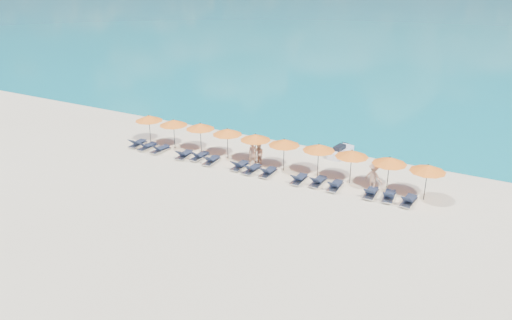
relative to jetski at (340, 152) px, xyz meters
The scene contains 32 objects.
ground 9.84m from the jetski, 111.12° to the right, with size 1400.00×1400.00×0.00m, color beige.
headland_main 612.69m from the jetski, 119.76° to the left, with size 374.00×242.00×126.50m.
headland_small 572.92m from the jetski, 105.58° to the left, with size 162.00×126.00×85.50m.
jetski is the anchor object (origin of this frame).
beachgoer_a 6.54m from the jetski, 136.43° to the right, with size 0.61×0.40×1.67m, color tan.
beachgoer_b 6.08m from the jetski, 136.86° to the right, with size 0.73×0.42×1.51m, color tan.
beachgoer_c 5.91m from the jetski, 50.70° to the right, with size 1.19×0.55×1.84m, color tan.
umbrella_0 14.59m from the jetski, 162.41° to the right, with size 2.10×2.10×2.28m.
umbrella_1 12.41m from the jetski, 159.16° to the right, with size 2.10×2.10×2.28m.
umbrella_2 10.28m from the jetski, 155.89° to the right, with size 2.10×2.10×2.28m.
umbrella_3 8.27m from the jetski, 148.36° to the right, with size 2.10×2.10×2.28m.
umbrella_4 6.53m from the jetski, 136.87° to the right, with size 2.10×2.10×2.28m.
umbrella_5 5.23m from the jetski, 119.69° to the right, with size 2.10×2.10×2.28m.
umbrella_6 4.43m from the jetski, 91.24° to the right, with size 2.10×2.10×2.28m.
umbrella_7 4.94m from the jetski, 62.84° to the right, with size 2.10×2.10×2.28m.
umbrella_8 6.35m from the jetski, 42.91° to the right, with size 2.10×2.10×2.28m.
umbrella_9 8.15m from the jetski, 32.47° to the right, with size 2.10×2.10×2.28m.
lounger_0 15.23m from the jetski, 159.13° to the right, with size 0.77×1.75×0.66m.
lounger_1 14.30m from the jetski, 157.12° to the right, with size 0.75×1.74×0.66m.
lounger_2 13.18m from the jetski, 155.01° to the right, with size 0.77×1.75×0.66m.
lounger_3 11.23m from the jetski, 149.90° to the right, with size 0.79×1.76×0.66m.
lounger_4 10.12m from the jetski, 148.23° to the right, with size 0.72×1.73×0.66m.
lounger_5 9.28m from the jetski, 142.98° to the right, with size 0.74×1.74×0.66m.
lounger_6 7.53m from the jetski, 133.58° to the right, with size 0.66×1.71×0.66m.
lounger_7 6.98m from the jetski, 126.58° to the right, with size 0.72×1.74×0.66m.
lounger_8 6.29m from the jetski, 118.37° to the right, with size 0.62×1.70×0.66m.
lounger_9 5.63m from the jetski, 97.68° to the right, with size 0.63×1.70×0.66m.
lounger_10 5.36m from the jetski, 85.16° to the right, with size 0.66×1.71×0.66m.
lounger_11 5.66m from the jetski, 73.36° to the right, with size 0.66×1.72×0.66m.
lounger_12 6.58m from the jetski, 54.25° to the right, with size 0.68×1.72×0.66m.
lounger_13 7.20m from the jetski, 46.95° to the right, with size 0.79×1.76×0.66m.
lounger_14 8.08m from the jetski, 41.18° to the right, with size 0.74×1.74×0.66m.
Camera 1 is at (14.34, -23.09, 13.16)m, focal length 35.00 mm.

